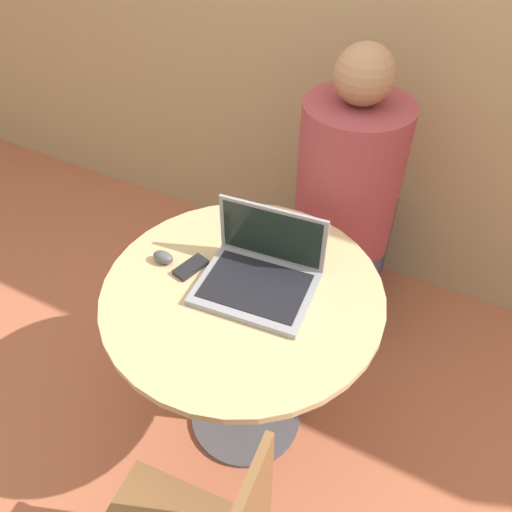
# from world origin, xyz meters

# --- Properties ---
(ground_plane) EXTENTS (12.00, 12.00, 0.00)m
(ground_plane) POSITION_xyz_m (0.00, 0.00, 0.00)
(ground_plane) COLOR #B26042
(round_table) EXTENTS (0.84, 0.84, 0.73)m
(round_table) POSITION_xyz_m (0.00, 0.00, 0.54)
(round_table) COLOR #4C4C51
(round_table) RESTS_ON ground_plane
(laptop) EXTENTS (0.36, 0.29, 0.21)m
(laptop) POSITION_xyz_m (0.03, 0.05, 0.77)
(laptop) COLOR gray
(laptop) RESTS_ON round_table
(cell_phone) EXTENTS (0.08, 0.12, 0.02)m
(cell_phone) POSITION_xyz_m (-0.18, 0.00, 0.74)
(cell_phone) COLOR black
(cell_phone) RESTS_ON round_table
(computer_mouse) EXTENTS (0.07, 0.04, 0.04)m
(computer_mouse) POSITION_xyz_m (-0.27, -0.01, 0.75)
(computer_mouse) COLOR #4C4C51
(computer_mouse) RESTS_ON round_table
(person_seated) EXTENTS (0.42, 0.62, 1.24)m
(person_seated) POSITION_xyz_m (0.08, 0.73, 0.51)
(person_seated) COLOR #3D4766
(person_seated) RESTS_ON ground_plane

